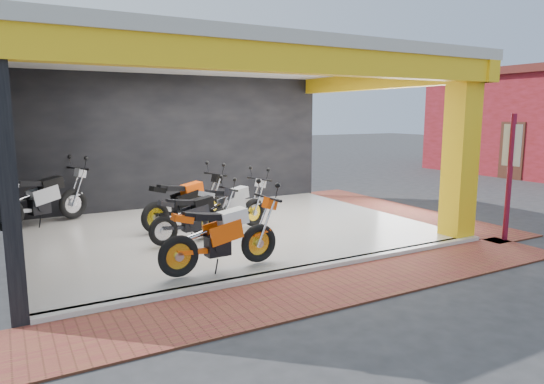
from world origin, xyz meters
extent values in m
plane|color=#2D2D30|center=(0.00, 0.00, 0.00)|extent=(80.00, 80.00, 0.00)
cube|color=white|center=(0.00, 2.00, 0.05)|extent=(8.00, 6.00, 0.10)
cube|color=beige|center=(0.00, 2.00, 3.60)|extent=(8.40, 6.40, 0.20)
cube|color=black|center=(0.00, 5.10, 1.75)|extent=(8.20, 0.20, 3.50)
cube|color=black|center=(-4.10, 2.00, 1.75)|extent=(0.20, 6.20, 3.50)
cube|color=yellow|center=(3.75, -0.75, 1.75)|extent=(0.50, 0.50, 3.50)
cube|color=yellow|center=(0.00, -1.00, 3.30)|extent=(8.40, 0.30, 0.40)
cube|color=yellow|center=(4.00, 2.00, 3.30)|extent=(0.30, 6.40, 0.40)
cube|color=white|center=(0.00, -1.02, 0.05)|extent=(8.00, 0.20, 0.10)
cube|color=brown|center=(0.00, -1.80, 0.01)|extent=(9.00, 1.40, 0.03)
cube|color=brown|center=(4.80, 2.00, 0.01)|extent=(1.40, 7.00, 0.03)
cube|color=#3F1E14|center=(12.98, 4.50, 1.10)|extent=(0.06, 1.00, 2.20)
cylinder|color=maroon|center=(4.49, -1.33, 1.26)|extent=(0.10, 0.10, 2.51)
cube|color=white|center=(4.49, -1.33, 1.91)|extent=(0.07, 0.35, 0.80)
camera|label=1|loc=(-4.14, -7.25, 2.52)|focal=32.00mm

